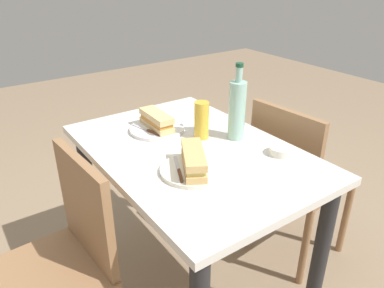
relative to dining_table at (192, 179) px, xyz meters
name	(u,v)px	position (x,y,z in m)	size (l,w,h in m)	color
dining_table	(192,179)	(0.00, 0.00, 0.00)	(1.03, 0.70, 0.77)	silver
chair_far	(64,258)	(0.01, 0.55, -0.13)	(0.42, 0.42, 0.86)	#936B47
chair_near	(293,176)	(-0.08, -0.55, -0.13)	(0.43, 0.43, 0.86)	#936B47
plate_near	(194,170)	(-0.15, 0.10, 0.15)	(0.24, 0.24, 0.01)	silver
baguette_sandwich_near	(194,160)	(-0.15, 0.10, 0.19)	(0.22, 0.17, 0.07)	tan
knife_near	(179,170)	(-0.14, 0.15, 0.16)	(0.17, 0.09, 0.01)	silver
plate_far	(157,129)	(0.23, 0.03, 0.15)	(0.24, 0.24, 0.01)	white
baguette_sandwich_far	(157,120)	(0.23, 0.03, 0.19)	(0.20, 0.08, 0.07)	#DBB77A
knife_far	(148,130)	(0.22, 0.08, 0.16)	(0.18, 0.05, 0.01)	silver
water_bottle	(237,109)	(-0.02, -0.21, 0.27)	(0.07, 0.07, 0.32)	#99C6B7
beer_glass	(202,120)	(0.06, -0.09, 0.22)	(0.06, 0.06, 0.16)	gold
olive_bowl	(281,151)	(-0.23, -0.25, 0.16)	(0.09, 0.09, 0.03)	silver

